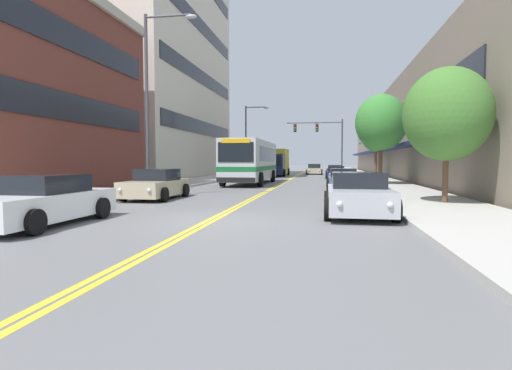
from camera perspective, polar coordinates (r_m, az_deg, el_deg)
The scene contains 23 objects.
ground_plane at distance 48.35m, azimuth 5.93°, elevation 1.37°, with size 240.00×240.00×0.00m, color slate.
sidewalk_left at distance 49.41m, azimuth -2.70°, elevation 1.51°, with size 3.86×106.00×0.14m.
sidewalk_right at distance 48.41m, azimuth 14.74°, elevation 1.36°, with size 3.86×106.00×0.14m.
centre_line at distance 48.35m, azimuth 5.93°, elevation 1.38°, with size 0.34×106.00×0.01m.
brick_storefront_left at distance 26.56m, azimuth -31.87°, elevation 11.29°, with size 9.24×14.87×11.18m.
office_tower_left at distance 47.39m, azimuth -15.13°, elevation 20.58°, with size 12.08×24.19×31.57m.
storefront_row_right at distance 49.38m, azimuth 22.01°, elevation 6.54°, with size 9.10×68.00×9.24m.
city_bus at distance 30.59m, azimuth -0.69°, elevation 3.59°, with size 2.92×10.66×3.22m.
car_beige_parked_left_near at distance 18.92m, azimuth -14.06°, elevation -0.01°, with size 2.08×4.33×1.37m.
car_red_parked_left_mid at distance 41.70m, azimuth -0.76°, elevation 1.96°, with size 1.98×4.15×1.43m.
car_white_parked_left_far at distance 12.36m, azimuth -28.49°, elevation -2.10°, with size 2.21×4.74×1.36m.
car_silver_parked_right_foreground at distance 13.11m, azimuth 14.38°, elevation -1.44°, with size 2.13×4.25×1.38m.
car_navy_parked_right_mid at distance 40.30m, azimuth 11.35°, elevation 1.75°, with size 2.03×4.41×1.26m.
car_black_parked_right_far at distance 47.59m, azimuth 11.21°, elevation 2.02°, with size 2.12×4.77×1.28m.
car_slate_blue_parked_right_end at distance 25.27m, azimuth 12.33°, elevation 0.77°, with size 2.02×4.62×1.28m.
car_champagne_moving_lead at distance 52.86m, azimuth 8.34°, elevation 2.21°, with size 2.09×4.62×1.36m.
box_truck at distance 46.94m, azimuth 2.90°, elevation 3.27°, with size 2.68×7.36×3.13m.
traffic_signal_mast at distance 47.68m, azimuth 9.54°, elevation 6.97°, with size 6.52×0.38×6.58m.
street_lamp_left_near at distance 20.45m, azimuth -14.43°, elevation 13.09°, with size 2.65×0.28×8.77m.
street_lamp_left_far at distance 43.90m, azimuth -0.96°, elevation 7.24°, with size 2.61×0.28×7.72m.
street_tree_right_near at distance 17.09m, azimuth 25.63°, elevation 9.08°, with size 3.24×3.24×5.17m.
street_tree_right_mid at distance 29.19m, azimuth 17.44°, elevation 8.51°, with size 3.52×3.52×6.20m.
street_tree_right_far at distance 40.94m, azimuth 16.78°, elevation 6.71°, with size 2.81×2.81×5.60m.
Camera 1 is at (3.27, -11.20, 1.74)m, focal length 28.00 mm.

